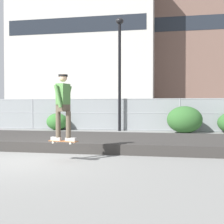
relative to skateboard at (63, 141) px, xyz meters
name	(u,v)px	position (x,y,z in m)	size (l,w,h in m)	color
ground_plane	(28,160)	(-0.98, -0.03, -0.53)	(120.00, 120.00, 0.00)	slate
gravel_berm	(67,140)	(-0.98, 3.08, -0.37)	(16.22, 3.86, 0.32)	#33302D
skateboard	(63,141)	(0.00, 0.00, 0.00)	(0.82, 0.35, 0.07)	#9E5B33
skater	(63,103)	(0.00, 0.00, 1.01)	(0.73, 0.61, 1.75)	#B2ADA8
chain_fence	(103,114)	(-0.98, 9.40, 0.40)	(26.50, 0.06, 1.85)	gray
street_lamp	(120,60)	(0.07, 9.08, 3.49)	(0.44, 0.44, 6.40)	black
parked_car_near	(41,114)	(-6.23, 12.53, 0.31)	(4.55, 2.27, 1.66)	maroon
library_building	(86,50)	(-11.89, 45.09, 11.16)	(25.23, 13.59, 23.37)	#B2AFA8
office_block	(198,49)	(8.95, 51.62, 11.93)	(28.49, 15.13, 24.91)	brown
shrub_left	(57,122)	(-3.64, 8.97, -0.03)	(1.28, 1.05, 0.99)	#336B2D
shrub_center	(185,120)	(3.62, 8.43, 0.18)	(1.83, 1.50, 1.42)	#2D5B28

